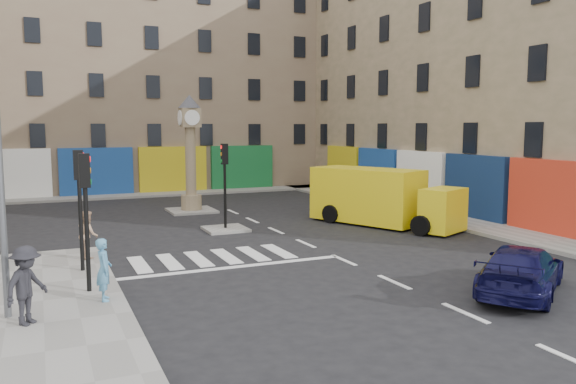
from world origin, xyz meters
TOP-DOWN VIEW (x-y plane):
  - ground at (0.00, 0.00)m, footprint 120.00×120.00m
  - sidewalk_right at (8.70, 10.00)m, footprint 2.60×30.00m
  - sidewalk_far at (-4.00, 22.20)m, footprint 32.00×2.40m
  - island_near at (-2.00, 8.00)m, footprint 1.80×1.80m
  - island_far at (-2.00, 14.00)m, footprint 2.40×2.40m
  - building_right at (15.00, 10.00)m, footprint 10.00×30.00m
  - building_far at (-4.00, 28.00)m, footprint 32.00×10.00m
  - traffic_light_left_near at (-8.30, 0.20)m, footprint 0.28×0.22m
  - traffic_light_left_far at (-8.30, 2.60)m, footprint 0.28×0.22m
  - traffic_light_island at (-2.00, 8.00)m, footprint 0.28×0.22m
  - clock_pillar at (-2.00, 14.00)m, footprint 1.20×1.20m
  - navy_sedan at (2.53, -4.31)m, footprint 4.81×4.17m
  - yellow_van at (4.97, 6.41)m, footprint 4.81×7.40m
  - pedestrian_blue at (-8.00, -0.81)m, footprint 0.41×0.60m
  - pedestrian_tan at (-8.00, 4.30)m, footprint 0.72×0.86m
  - pedestrian_dark at (-9.76, -1.95)m, footprint 1.26×1.30m

SIDE VIEW (x-z plane):
  - ground at x=0.00m, z-range 0.00..0.00m
  - island_near at x=-2.00m, z-range 0.00..0.12m
  - island_far at x=-2.00m, z-range 0.00..0.12m
  - sidewalk_right at x=8.70m, z-range 0.00..0.15m
  - sidewalk_far at x=-4.00m, z-range 0.00..0.15m
  - navy_sedan at x=2.53m, z-range 0.00..1.33m
  - pedestrian_blue at x=-8.00m, z-range 0.15..1.75m
  - pedestrian_tan at x=-8.00m, z-range 0.15..1.76m
  - pedestrian_dark at x=-9.76m, z-range 0.15..1.93m
  - yellow_van at x=4.97m, z-range -0.01..2.59m
  - traffic_light_island at x=-2.00m, z-range 0.74..4.44m
  - traffic_light_left_near at x=-8.30m, z-range 0.77..4.47m
  - traffic_light_left_far at x=-8.30m, z-range 0.77..4.47m
  - clock_pillar at x=-2.00m, z-range 0.50..6.60m
  - building_right at x=15.00m, z-range 0.00..16.00m
  - building_far at x=-4.00m, z-range 0.00..17.00m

